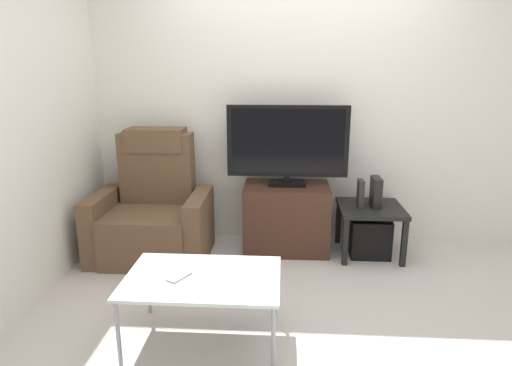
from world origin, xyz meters
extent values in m
plane|color=#BCB2AD|center=(0.00, 0.00, 0.00)|extent=(6.40, 6.40, 0.00)
cube|color=silver|center=(0.00, 1.13, 1.30)|extent=(6.40, 0.06, 2.60)
cube|color=silver|center=(-1.88, 0.00, 1.30)|extent=(0.06, 4.48, 2.60)
cube|color=#3D2319|center=(-0.09, 0.83, 0.30)|extent=(0.74, 0.48, 0.60)
cube|color=black|center=(-0.09, 0.60, 0.42)|extent=(0.68, 0.02, 0.02)
cube|color=black|center=(-0.09, 0.65, 0.45)|extent=(0.34, 0.11, 0.04)
cube|color=black|center=(-0.09, 0.85, 0.61)|extent=(0.32, 0.20, 0.03)
cube|color=black|center=(-0.09, 0.85, 0.65)|extent=(0.06, 0.04, 0.05)
cube|color=black|center=(-0.09, 0.85, 0.98)|extent=(1.04, 0.05, 0.61)
cube|color=black|center=(-0.09, 0.82, 0.98)|extent=(0.96, 0.01, 0.55)
cube|color=brown|center=(-1.25, 0.59, 0.21)|extent=(0.70, 0.72, 0.42)
cube|color=brown|center=(-1.25, 0.86, 0.73)|extent=(0.64, 0.20, 0.62)
cube|color=brown|center=(-1.25, 0.88, 0.98)|extent=(0.50, 0.26, 0.20)
cube|color=brown|center=(-1.67, 0.59, 0.28)|extent=(0.14, 0.68, 0.56)
cube|color=brown|center=(-0.83, 0.59, 0.28)|extent=(0.14, 0.68, 0.56)
cube|color=black|center=(0.63, 0.76, 0.42)|extent=(0.54, 0.54, 0.04)
cube|color=black|center=(0.39, 0.53, 0.20)|extent=(0.04, 0.04, 0.40)
cube|color=black|center=(0.87, 0.53, 0.20)|extent=(0.04, 0.04, 0.40)
cube|color=black|center=(0.39, 1.00, 0.20)|extent=(0.04, 0.04, 0.40)
cube|color=black|center=(0.87, 1.00, 0.20)|extent=(0.04, 0.04, 0.40)
cube|color=black|center=(0.63, 0.76, 0.17)|extent=(0.34, 0.34, 0.34)
cube|color=#262626|center=(0.53, 0.74, 0.56)|extent=(0.04, 0.13, 0.24)
cube|color=black|center=(0.67, 0.77, 0.56)|extent=(0.07, 0.20, 0.25)
cube|color=#B2C6C1|center=(-0.59, -0.57, 0.41)|extent=(0.90, 0.60, 0.02)
cylinder|color=gray|center=(-1.01, -0.84, 0.20)|extent=(0.02, 0.02, 0.40)
cylinder|color=gray|center=(-0.17, -0.84, 0.20)|extent=(0.02, 0.02, 0.40)
cylinder|color=gray|center=(-1.01, -0.30, 0.20)|extent=(0.02, 0.02, 0.40)
cylinder|color=gray|center=(-0.17, -0.30, 0.20)|extent=(0.02, 0.02, 0.40)
cube|color=#B7B7BC|center=(-0.72, -0.59, 0.42)|extent=(0.13, 0.17, 0.01)
camera|label=1|loc=(-0.13, -2.83, 1.59)|focal=30.34mm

